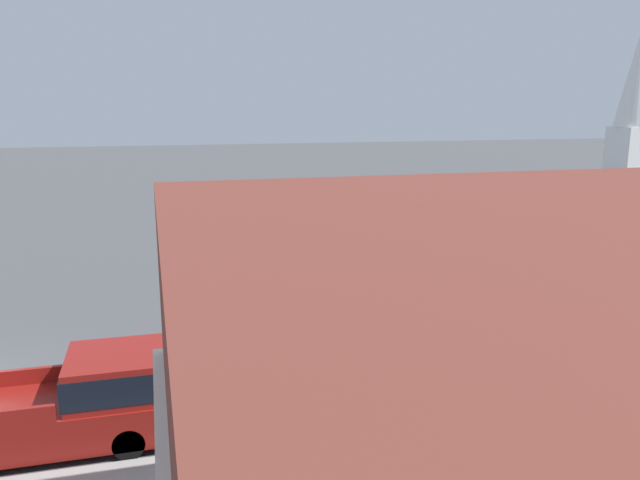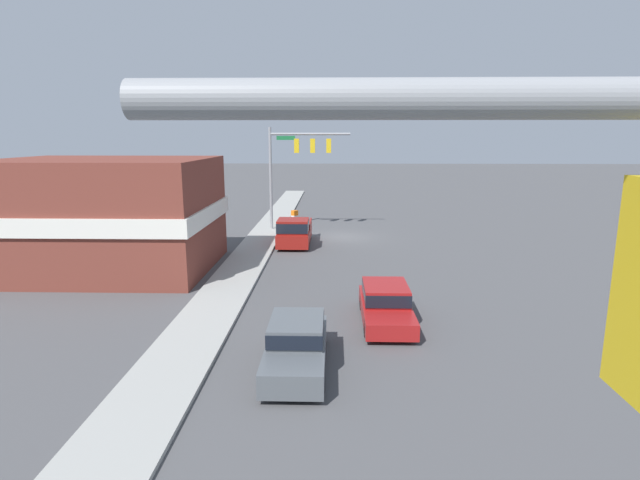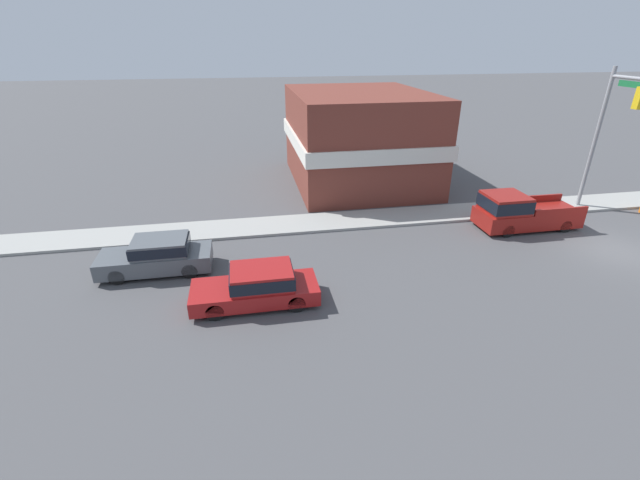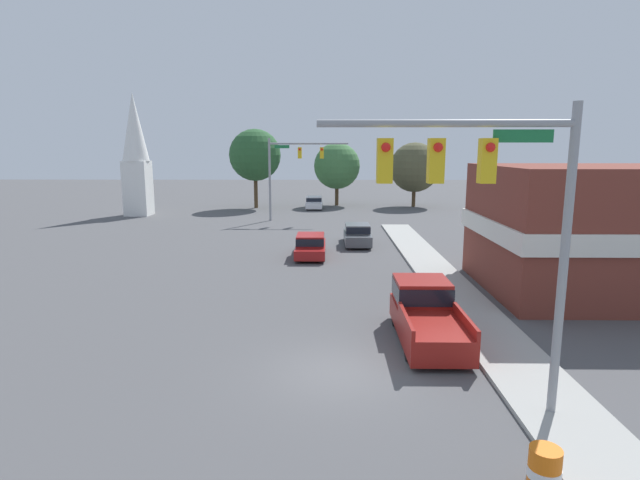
{
  "view_description": "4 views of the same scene",
  "coord_description": "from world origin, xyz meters",
  "px_view_note": "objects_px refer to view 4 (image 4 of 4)",
  "views": [
    {
      "loc": [
        16.33,
        4.9,
        7.06
      ],
      "look_at": [
        -0.88,
        9.57,
        3.2
      ],
      "focal_mm": 35.0,
      "sensor_mm": 36.0,
      "label": 1
    },
    {
      "loc": [
        0.68,
        35.59,
        7.16
      ],
      "look_at": [
        1.23,
        14.73,
        2.82
      ],
      "focal_mm": 28.0,
      "sensor_mm": 36.0,
      "label": 2
    },
    {
      "loc": [
        -15.36,
        17.04,
        9.2
      ],
      "look_at": [
        -0.74,
        14.37,
        2.13
      ],
      "focal_mm": 24.0,
      "sensor_mm": 36.0,
      "label": 3
    },
    {
      "loc": [
        -0.3,
        -14.34,
        6.73
      ],
      "look_at": [
        -0.71,
        10.85,
        2.17
      ],
      "focal_mm": 28.0,
      "sensor_mm": 36.0,
      "label": 4
    }
  ],
  "objects_px": {
    "car_lead": "(311,245)",
    "car_distant": "(314,202)",
    "construction_barrel": "(544,474)",
    "car_oncoming": "(357,234)",
    "pickup_truck_parked": "(426,312)"
  },
  "relations": [
    {
      "from": "pickup_truck_parked",
      "to": "construction_barrel",
      "type": "height_order",
      "value": "pickup_truck_parked"
    },
    {
      "from": "car_distant",
      "to": "car_lead",
      "type": "bearing_deg",
      "value": -88.92
    },
    {
      "from": "car_oncoming",
      "to": "construction_barrel",
      "type": "bearing_deg",
      "value": 94.51
    },
    {
      "from": "car_oncoming",
      "to": "pickup_truck_parked",
      "type": "bearing_deg",
      "value": 94.64
    },
    {
      "from": "car_lead",
      "to": "construction_barrel",
      "type": "xyz_separation_m",
      "value": [
        5.31,
        -22.46,
        -0.21
      ]
    },
    {
      "from": "car_lead",
      "to": "construction_barrel",
      "type": "height_order",
      "value": "car_lead"
    },
    {
      "from": "car_oncoming",
      "to": "pickup_truck_parked",
      "type": "height_order",
      "value": "pickup_truck_parked"
    },
    {
      "from": "car_lead",
      "to": "car_distant",
      "type": "xyz_separation_m",
      "value": [
        -0.49,
        26.3,
        -0.01
      ]
    },
    {
      "from": "construction_barrel",
      "to": "car_distant",
      "type": "bearing_deg",
      "value": 96.78
    },
    {
      "from": "car_oncoming",
      "to": "car_distant",
      "type": "distance_m",
      "value": 22.52
    },
    {
      "from": "car_lead",
      "to": "construction_barrel",
      "type": "distance_m",
      "value": 23.08
    },
    {
      "from": "car_lead",
      "to": "car_distant",
      "type": "relative_size",
      "value": 1.05
    },
    {
      "from": "car_distant",
      "to": "construction_barrel",
      "type": "bearing_deg",
      "value": -83.22
    },
    {
      "from": "car_lead",
      "to": "pickup_truck_parked",
      "type": "relative_size",
      "value": 0.9
    },
    {
      "from": "car_lead",
      "to": "pickup_truck_parked",
      "type": "xyz_separation_m",
      "value": [
        4.67,
        -13.82,
        0.18
      ]
    }
  ]
}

